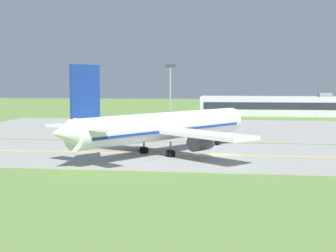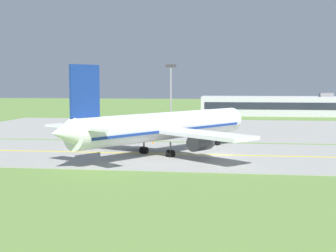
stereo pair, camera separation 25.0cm
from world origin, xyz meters
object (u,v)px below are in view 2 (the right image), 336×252
service_truck_fuel (132,125)px  service_truck_catering (176,124)px  airplane_lead (164,127)px  apron_light_mast (171,88)px

service_truck_fuel → service_truck_catering: bearing=21.9°
airplane_lead → service_truck_fuel: size_ratio=5.72×
airplane_lead → apron_light_mast: bearing=96.4°
airplane_lead → service_truck_catering: (-2.70, 35.84, -2.60)m
service_truck_fuel → service_truck_catering: size_ratio=0.97×
service_truck_catering → apron_light_mast: apron_light_mast is taller
airplane_lead → service_truck_catering: size_ratio=5.53×
service_truck_fuel → service_truck_catering: 9.78m
service_truck_fuel → apron_light_mast: size_ratio=0.42×
service_truck_fuel → apron_light_mast: (7.07, 9.62, 7.79)m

